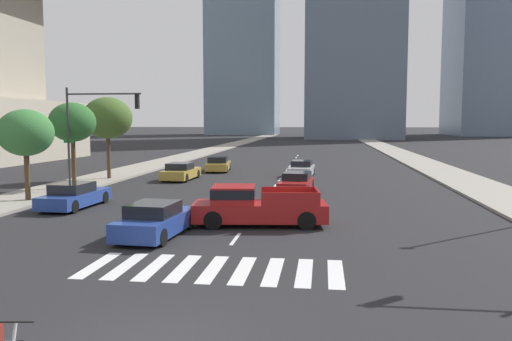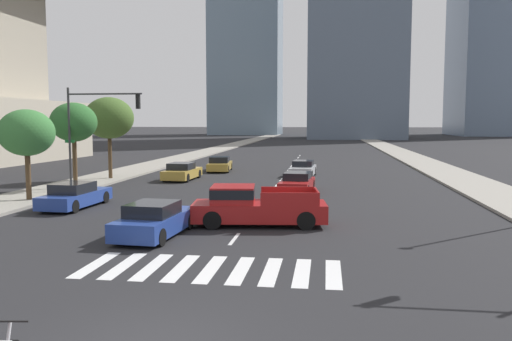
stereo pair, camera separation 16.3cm
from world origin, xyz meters
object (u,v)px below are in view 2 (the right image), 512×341
at_px(street_tree_nearest, 26,133).
at_px(sedan_red_0, 297,183).
at_px(sedan_silver_2, 303,169).
at_px(sedan_gold_3, 182,172).
at_px(sedan_blue_1, 155,220).
at_px(street_tree_third, 109,118).
at_px(traffic_signal_far, 95,120).
at_px(sedan_gold_4, 220,165).
at_px(street_tree_second, 74,123).
at_px(pickup_truck, 253,206).
at_px(sedan_blue_5, 75,196).

bearing_deg(street_tree_nearest, sedan_red_0, 22.66).
xyz_separation_m(sedan_silver_2, sedan_gold_3, (-8.86, -3.58, 0.01)).
height_order(sedan_blue_1, street_tree_third, street_tree_third).
bearing_deg(street_tree_third, street_tree_nearest, -90.00).
distance_m(traffic_signal_far, street_tree_third, 7.15).
height_order(sedan_blue_1, sedan_gold_3, sedan_blue_1).
height_order(sedan_gold_4, street_tree_second, street_tree_second).
height_order(pickup_truck, street_tree_second, street_tree_second).
distance_m(sedan_red_0, sedan_blue_1, 13.98).
relative_size(sedan_blue_1, sedan_gold_3, 1.00).
bearing_deg(sedan_gold_4, sedan_silver_2, -120.27).
height_order(pickup_truck, sedan_silver_2, pickup_truck).
bearing_deg(sedan_silver_2, street_tree_second, -51.36).
xyz_separation_m(sedan_gold_3, street_tree_nearest, (-5.28, -11.55, 3.14)).
distance_m(sedan_blue_5, street_tree_third, 13.21).
height_order(sedan_blue_5, traffic_signal_far, traffic_signal_far).
relative_size(sedan_red_0, street_tree_nearest, 0.92).
distance_m(sedan_red_0, sedan_silver_2, 9.20).
relative_size(sedan_silver_2, sedan_gold_4, 0.97).
height_order(sedan_gold_3, street_tree_third, street_tree_third).
relative_size(sedan_silver_2, sedan_blue_5, 0.93).
bearing_deg(street_tree_third, traffic_signal_far, -73.03).
bearing_deg(street_tree_third, street_tree_second, -90.00).
bearing_deg(street_tree_third, sedan_silver_2, 17.14).
height_order(sedan_silver_2, street_tree_second, street_tree_second).
bearing_deg(traffic_signal_far, sedan_blue_5, -76.69).
height_order(sedan_gold_3, traffic_signal_far, traffic_signal_far).
bearing_deg(sedan_silver_2, sedan_blue_1, -7.85).
distance_m(sedan_gold_3, street_tree_nearest, 13.08).
height_order(sedan_gold_4, street_tree_nearest, street_tree_nearest).
xyz_separation_m(sedan_blue_1, sedan_blue_5, (-6.18, 5.88, -0.02)).
distance_m(sedan_gold_4, traffic_signal_far, 15.83).
distance_m(sedan_gold_3, traffic_signal_far, 9.11).
bearing_deg(pickup_truck, sedan_silver_2, -99.82).
xyz_separation_m(sedan_blue_1, sedan_silver_2, (4.61, 22.38, -0.02)).
height_order(sedan_silver_2, street_tree_nearest, street_tree_nearest).
distance_m(sedan_blue_1, traffic_signal_far, 13.97).
bearing_deg(sedan_blue_1, street_tree_second, 41.59).
distance_m(sedan_gold_4, street_tree_third, 11.04).
relative_size(sedan_gold_4, street_tree_nearest, 0.93).
height_order(sedan_red_0, sedan_blue_1, sedan_blue_1).
bearing_deg(traffic_signal_far, sedan_blue_1, -56.38).
height_order(sedan_blue_5, street_tree_nearest, street_tree_nearest).
distance_m(sedan_blue_1, street_tree_third, 20.77).
xyz_separation_m(sedan_blue_1, traffic_signal_far, (-7.44, 11.18, 3.83)).
bearing_deg(street_tree_second, street_tree_nearest, -90.00).
xyz_separation_m(sedan_gold_3, traffic_signal_far, (-3.19, -7.62, 3.84)).
xyz_separation_m(sedan_gold_4, street_tree_second, (-6.70, -13.28, 3.69)).
distance_m(traffic_signal_far, street_tree_nearest, 4.51).
xyz_separation_m(sedan_gold_3, sedan_gold_4, (1.43, 7.03, -0.01)).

